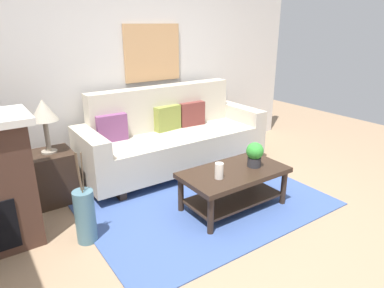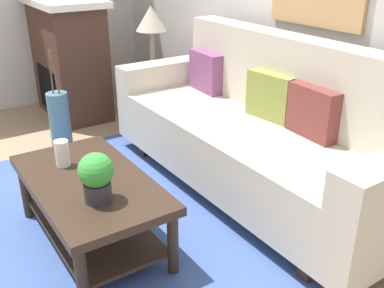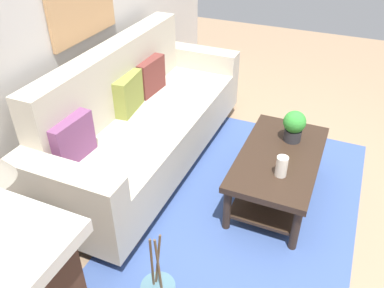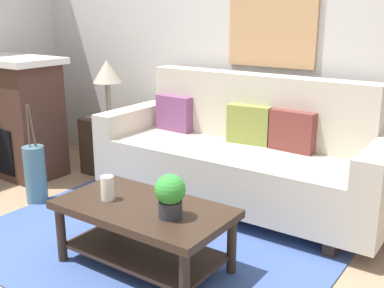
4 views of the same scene
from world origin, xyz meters
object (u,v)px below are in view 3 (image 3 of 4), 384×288
(throw_pillow_olive, at_px, (128,93))
(potted_plant_tabletop, at_px, (294,125))
(throw_pillow_maroon, at_px, (150,76))
(coffee_table, at_px, (278,167))
(tabletop_vase, at_px, (282,166))
(couch, at_px, (143,122))
(throw_pillow_plum, at_px, (72,139))
(side_table, at_px, (19,259))

(throw_pillow_olive, xyz_separation_m, potted_plant_tabletop, (0.23, -1.38, -0.11))
(throw_pillow_olive, distance_m, throw_pillow_maroon, 0.38)
(coffee_table, xyz_separation_m, tabletop_vase, (-0.25, -0.06, 0.19))
(couch, bearing_deg, throw_pillow_plum, 170.78)
(coffee_table, relative_size, potted_plant_tabletop, 4.20)
(couch, height_order, tabletop_vase, couch)
(coffee_table, bearing_deg, tabletop_vase, -166.88)
(throw_pillow_olive, distance_m, side_table, 1.56)
(throw_pillow_olive, xyz_separation_m, coffee_table, (-0.01, -1.34, -0.37))
(throw_pillow_maroon, bearing_deg, side_table, -177.15)
(coffee_table, height_order, potted_plant_tabletop, potted_plant_tabletop)
(coffee_table, bearing_deg, throw_pillow_plum, 119.37)
(throw_pillow_olive, relative_size, side_table, 0.64)
(throw_pillow_olive, bearing_deg, potted_plant_tabletop, -80.66)
(potted_plant_tabletop, bearing_deg, coffee_table, 170.60)
(tabletop_vase, xyz_separation_m, potted_plant_tabletop, (0.49, 0.02, 0.06))
(side_table, bearing_deg, tabletop_vase, -46.15)
(coffee_table, relative_size, tabletop_vase, 7.03)
(couch, xyz_separation_m, tabletop_vase, (-0.26, -1.27, 0.08))
(throw_pillow_olive, height_order, potted_plant_tabletop, throw_pillow_olive)
(throw_pillow_plum, height_order, side_table, throw_pillow_plum)
(throw_pillow_olive, relative_size, potted_plant_tabletop, 1.37)
(throw_pillow_olive, distance_m, potted_plant_tabletop, 1.40)
(side_table, bearing_deg, throw_pillow_maroon, 2.85)
(throw_pillow_maroon, distance_m, coffee_table, 1.44)
(throw_pillow_plum, bearing_deg, tabletop_vase, -70.01)
(coffee_table, distance_m, tabletop_vase, 0.32)
(throw_pillow_plum, bearing_deg, coffee_table, -60.63)
(tabletop_vase, distance_m, potted_plant_tabletop, 0.49)
(throw_pillow_plum, distance_m, coffee_table, 1.58)
(throw_pillow_maroon, height_order, tabletop_vase, throw_pillow_maroon)
(coffee_table, distance_m, potted_plant_tabletop, 0.35)
(tabletop_vase, bearing_deg, coffee_table, 13.12)
(throw_pillow_plum, height_order, coffee_table, throw_pillow_plum)
(couch, bearing_deg, tabletop_vase, -101.52)
(throw_pillow_plum, xyz_separation_m, coffee_table, (0.75, -1.34, -0.37))
(tabletop_vase, height_order, side_table, tabletop_vase)
(couch, bearing_deg, coffee_table, -90.64)
(couch, height_order, potted_plant_tabletop, couch)
(throw_pillow_plum, distance_m, side_table, 0.85)
(throw_pillow_maroon, bearing_deg, potted_plant_tabletop, -96.49)
(throw_pillow_maroon, height_order, coffee_table, throw_pillow_maroon)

